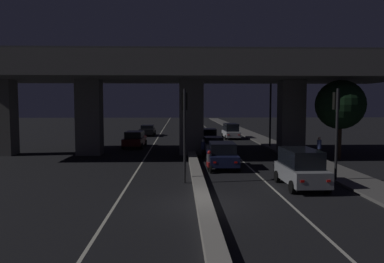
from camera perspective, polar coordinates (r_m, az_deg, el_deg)
ground_plane at (r=16.26m, az=1.69°, el=-11.12°), size 200.00×200.00×0.00m
lane_line_left_inner at (r=50.90m, az=-5.02°, el=-0.61°), size 0.12×126.00×0.00m
lane_line_right_inner at (r=51.05m, az=3.42°, el=-0.58°), size 0.12×126.00×0.00m
median_divider at (r=50.82m, az=-0.80°, el=-0.40°), size 0.63×126.00×0.36m
sidewalk_right at (r=44.91m, az=10.57°, el=-1.22°), size 2.45×126.00×0.15m
elevated_overpass at (r=31.90m, az=-0.89°, el=8.77°), size 36.07×10.80×9.07m
traffic_light_left_of_median at (r=20.18m, az=-1.13°, el=1.89°), size 0.30×0.49×5.10m
traffic_light_right_of_median at (r=21.93m, az=21.14°, el=1.85°), size 0.30×0.49×5.14m
street_lamp at (r=37.27m, az=11.33°, el=4.08°), size 2.35×0.32×7.06m
car_silver_lead at (r=20.11m, az=16.23°, el=-5.30°), size 1.97×4.04×1.98m
car_dark_blue_second at (r=25.14m, az=4.63°, el=-3.56°), size 2.08×4.11×1.72m
car_silver_third at (r=31.63m, az=3.21°, el=-2.17°), size 2.01×4.54×1.53m
car_silver_fourth at (r=37.98m, az=2.47°, el=-0.85°), size 2.04×3.98×1.78m
car_white_fifth at (r=46.31m, az=5.95°, el=0.11°), size 1.94×4.45×1.87m
car_dark_red_lead_oncoming at (r=37.45m, az=-8.73°, el=-1.13°), size 2.13×4.35×1.59m
car_black_second_oncoming at (r=50.64m, az=-6.80°, el=0.21°), size 2.04×4.36×1.43m
motorcycle_red_filtering_near at (r=23.77m, az=2.66°, el=-4.76°), size 0.34×1.70×1.36m
motorcycle_black_filtering_mid at (r=30.09m, az=1.69°, el=-2.77°), size 0.33×1.79×1.48m
motorcycle_blue_filtering_far at (r=38.48m, az=0.89°, el=-1.27°), size 0.33×1.97×1.40m
pedestrian_on_sidewalk at (r=29.46m, az=18.80°, el=-2.42°), size 0.32×0.32×1.68m
roadside_tree_kerbside_near at (r=30.90m, az=21.65°, el=3.80°), size 3.77×3.77×6.12m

